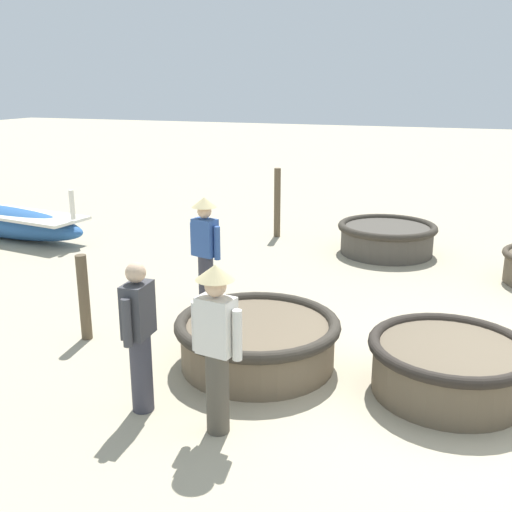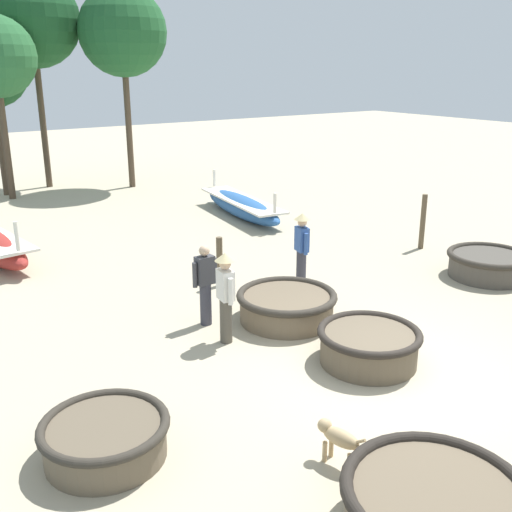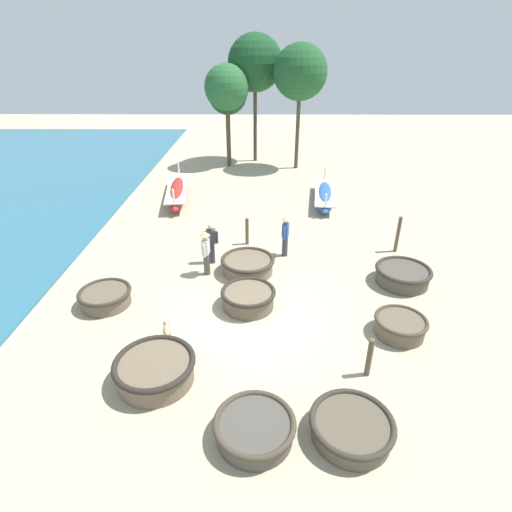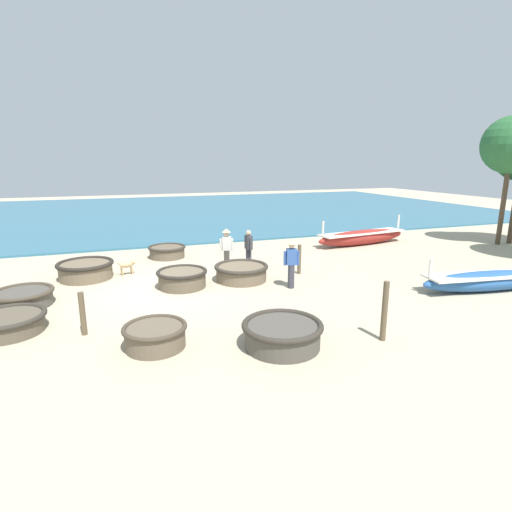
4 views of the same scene
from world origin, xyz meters
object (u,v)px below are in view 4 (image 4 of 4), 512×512
long_boat_red_hull (362,237)px  fisherman_with_hat (227,247)px  tree_left_mid (512,145)px  coracle_far_left (282,333)px  coracle_beside_post (241,272)px  coracle_upturned (23,297)px  fisherman_standing_left (291,261)px  mooring_post_shoreline (83,314)px  coracle_weathered (155,335)px  coracle_far_right (167,251)px  coracle_nearest (86,269)px  mooring_post_mid_beach (385,311)px  long_boat_ochre_hull (489,280)px  mooring_post_inland (299,259)px  coracle_tilted (8,322)px  dog (128,265)px  coracle_center (182,278)px  fisherman_standing_right (249,249)px

long_boat_red_hull → fisherman_with_hat: 8.30m
tree_left_mid → coracle_far_left: bearing=-65.1°
coracle_beside_post → fisherman_with_hat: bearing=-174.6°
coracle_upturned → fisherman_standing_left: bearing=82.4°
coracle_upturned → fisherman_standing_left: size_ratio=1.04×
coracle_beside_post → mooring_post_shoreline: 5.96m
coracle_upturned → coracle_weathered: bearing=40.0°
coracle_far_right → coracle_nearest: coracle_nearest is taller
coracle_upturned → mooring_post_mid_beach: (5.54, 8.62, 0.47)m
fisherman_with_hat → long_boat_ochre_hull: bearing=55.0°
coracle_upturned → coracle_nearest: bearing=146.6°
coracle_upturned → fisherman_standing_left: fisherman_standing_left is taller
coracle_far_left → mooring_post_inland: 6.23m
coracle_tilted → mooring_post_mid_beach: 9.29m
fisherman_with_hat → dog: (-0.67, -3.69, -0.59)m
fisherman_with_hat → coracle_upturned: bearing=-75.3°
coracle_far_right → coracle_beside_post: (4.44, 2.07, 0.03)m
long_boat_ochre_hull → coracle_nearest: bearing=-115.0°
dog → mooring_post_shoreline: (5.24, -1.24, 0.18)m
coracle_far_left → long_boat_ochre_hull: bearing=100.6°
coracle_far_right → mooring_post_shoreline: bearing=-21.7°
coracle_nearest → coracle_far_left: bearing=31.7°
coracle_upturned → coracle_far_right: coracle_far_right is taller
long_boat_red_hull → fisherman_standing_left: size_ratio=3.29×
coracle_center → fisherman_standing_right: size_ratio=1.10×
long_boat_red_hull → dog: (1.82, -11.59, -0.02)m
coracle_far_right → fisherman_standing_left: bearing=30.1°
coracle_far_left → tree_left_mid: 17.30m
coracle_beside_post → mooring_post_mid_beach: 6.12m
coracle_center → fisherman_standing_right: fisherman_standing_right is taller
fisherman_standing_right → dog: (-0.76, -4.57, -0.46)m
coracle_far_right → fisherman_with_hat: (2.99, 1.93, 0.67)m
coracle_far_left → fisherman_standing_left: bearing=152.9°
coracle_upturned → long_boat_red_hull: 15.27m
long_boat_ochre_hull → mooring_post_shoreline: long_boat_ochre_hull is taller
fisherman_standing_left → fisherman_standing_right: (-2.78, -0.58, -0.12)m
coracle_center → coracle_weathered: size_ratio=1.16×
coracle_tilted → long_boat_ochre_hull: size_ratio=0.36×
coracle_weathered → coracle_nearest: 6.77m
coracle_upturned → long_boat_red_hull: (-4.27, 14.66, 0.12)m
coracle_weathered → dog: bearing=-176.9°
coracle_far_left → coracle_tilted: (-3.01, -6.17, -0.06)m
coracle_upturned → fisherman_standing_right: 7.85m
mooring_post_inland → mooring_post_shoreline: mooring_post_inland is taller
coracle_beside_post → long_boat_ochre_hull: (3.84, 7.43, 0.03)m
fisherman_standing_right → tree_left_mid: size_ratio=0.25×
coracle_far_right → fisherman_with_hat: fisherman_with_hat is taller
long_boat_red_hull → fisherman_standing_right: (2.59, -7.02, 0.44)m
coracle_weathered → mooring_post_shoreline: size_ratio=1.34×
fisherman_standing_left → coracle_tilted: bearing=-83.5°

